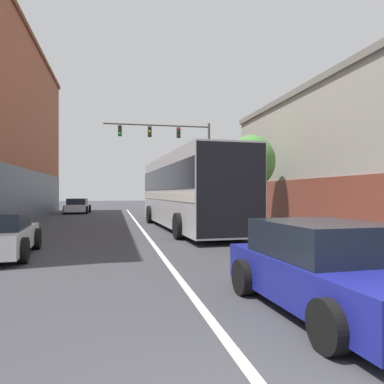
# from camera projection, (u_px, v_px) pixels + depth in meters

# --- Properties ---
(lane_center_line) EXTENTS (0.14, 42.11, 0.01)m
(lane_center_line) POSITION_uv_depth(u_px,v_px,m) (143.00, 230.00, 17.47)
(lane_center_line) COLOR silver
(lane_center_line) RESTS_ON ground_plane
(building_right_storefront) EXTENTS (6.44, 19.28, 6.88)m
(building_right_storefront) POSITION_uv_depth(u_px,v_px,m) (370.00, 155.00, 17.66)
(building_right_storefront) COLOR #9E998E
(building_right_storefront) RESTS_ON ground_plane
(bus) EXTENTS (3.21, 12.59, 3.48)m
(bus) POSITION_uv_depth(u_px,v_px,m) (187.00, 189.00, 18.16)
(bus) COLOR #B7B7BC
(bus) RESTS_ON ground_plane
(hatchback_foreground) EXTENTS (2.13, 4.00, 1.32)m
(hatchback_foreground) POSITION_uv_depth(u_px,v_px,m) (329.00, 269.00, 5.55)
(hatchback_foreground) COLOR navy
(hatchback_foreground) RESTS_ON ground_plane
(parked_car_left_mid) EXTENTS (2.06, 4.06, 1.26)m
(parked_car_left_mid) POSITION_uv_depth(u_px,v_px,m) (78.00, 206.00, 31.85)
(parked_car_left_mid) COLOR silver
(parked_car_left_mid) RESTS_ON ground_plane
(traffic_signal_gantry) EXTENTS (8.23, 0.36, 7.24)m
(traffic_signal_gantry) POSITION_uv_depth(u_px,v_px,m) (176.00, 146.00, 28.98)
(traffic_signal_gantry) COLOR #514C47
(traffic_signal_gantry) RESTS_ON ground_plane
(street_tree_near) EXTENTS (2.51, 2.26, 4.78)m
(street_tree_near) POSITION_uv_depth(u_px,v_px,m) (251.00, 162.00, 19.50)
(street_tree_near) COLOR #3D2D1E
(street_tree_near) RESTS_ON ground_plane
(street_tree_far) EXTENTS (3.44, 3.10, 5.73)m
(street_tree_far) POSITION_uv_depth(u_px,v_px,m) (203.00, 169.00, 32.24)
(street_tree_far) COLOR brown
(street_tree_far) RESTS_ON ground_plane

